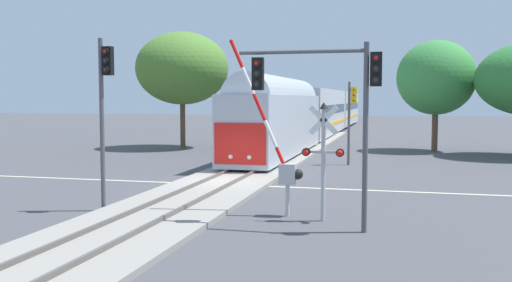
% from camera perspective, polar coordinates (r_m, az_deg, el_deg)
% --- Properties ---
extents(ground_plane, '(220.00, 220.00, 0.00)m').
position_cam_1_polar(ground_plane, '(26.33, -3.35, -4.43)').
color(ground_plane, '#47474C').
extents(road_centre_stripe, '(44.00, 0.20, 0.01)m').
position_cam_1_polar(road_centre_stripe, '(26.33, -3.35, -4.43)').
color(road_centre_stripe, beige).
rests_on(road_centre_stripe, ground).
extents(railway_track, '(4.40, 80.00, 0.32)m').
position_cam_1_polar(railway_track, '(26.32, -3.35, -4.23)').
color(railway_track, gray).
rests_on(railway_track, ground).
extents(commuter_train, '(3.04, 66.55, 5.16)m').
position_cam_1_polar(commuter_train, '(59.38, 6.56, 3.08)').
color(commuter_train, '#B2B7C1').
rests_on(commuter_train, railway_track).
extents(crossing_gate_near, '(2.58, 0.40, 6.04)m').
position_cam_1_polar(crossing_gate_near, '(19.13, 2.65, -1.81)').
color(crossing_gate_near, '#B7B7BC').
rests_on(crossing_gate_near, ground).
extents(crossing_signal_mast, '(1.36, 0.44, 3.89)m').
position_cam_1_polar(crossing_signal_mast, '(18.36, 6.83, -0.80)').
color(crossing_signal_mast, '#B2B2B7').
rests_on(crossing_signal_mast, ground).
extents(traffic_signal_median, '(0.53, 0.38, 6.12)m').
position_cam_1_polar(traffic_signal_median, '(20.53, -15.11, 4.39)').
color(traffic_signal_median, '#4C4C51').
rests_on(traffic_signal_median, ground).
extents(traffic_signal_near_right, '(4.31, 0.38, 5.66)m').
position_cam_1_polar(traffic_signal_near_right, '(17.00, 7.43, 5.14)').
color(traffic_signal_near_right, '#4C4C51').
rests_on(traffic_signal_near_right, ground).
extents(traffic_signal_far_side, '(0.53, 0.38, 5.01)m').
position_cam_1_polar(traffic_signal_far_side, '(34.22, 9.64, 3.18)').
color(traffic_signal_far_side, '#4C4C51').
rests_on(traffic_signal_far_side, ground).
extents(oak_behind_train, '(7.42, 7.42, 9.31)m').
position_cam_1_polar(oak_behind_train, '(45.76, -7.48, 7.30)').
color(oak_behind_train, brown).
rests_on(oak_behind_train, ground).
extents(oak_far_right, '(5.83, 5.83, 8.37)m').
position_cam_1_polar(oak_far_right, '(44.64, 17.77, 6.12)').
color(oak_far_right, brown).
rests_on(oak_far_right, ground).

